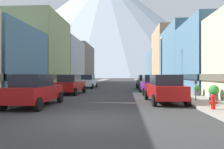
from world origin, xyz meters
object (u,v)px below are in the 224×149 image
at_px(car_right_2, 145,82).
at_px(parking_meter_near, 196,87).
at_px(streetlamp_right, 162,55).
at_px(fire_hydrant_near, 213,101).
at_px(potted_plant_1, 197,91).
at_px(potted_plant_2, 50,85).
at_px(car_right_0, 165,89).
at_px(car_left_2, 88,81).
at_px(pedestrian_1, 161,81).
at_px(pedestrian_0, 11,88).
at_px(car_left_1, 70,84).
at_px(car_right_1, 152,84).
at_px(car_left_0, 35,90).
at_px(potted_plant_0, 214,92).

bearing_deg(car_right_2, parking_meter_near, -81.55).
bearing_deg(streetlamp_right, car_right_2, 119.32).
height_order(fire_hydrant_near, parking_meter_near, parking_meter_near).
relative_size(potted_plant_1, potted_plant_2, 0.80).
height_order(car_right_0, potted_plant_1, car_right_0).
distance_m(car_left_2, potted_plant_2, 6.66).
xyz_separation_m(potted_plant_2, pedestrian_1, (13.25, 7.21, 0.25)).
bearing_deg(pedestrian_0, car_right_0, 0.64).
distance_m(car_left_2, car_right_2, 7.86).
relative_size(fire_hydrant_near, streetlamp_right, 0.12).
xyz_separation_m(potted_plant_1, pedestrian_1, (-0.75, 12.92, 0.40)).
height_order(car_left_1, fire_hydrant_near, car_left_1).
bearing_deg(car_right_2, pedestrian_0, -127.20).
relative_size(car_right_1, potted_plant_1, 5.53).
bearing_deg(car_left_1, car_left_0, -89.99).
xyz_separation_m(car_left_1, car_left_2, (0.00, 9.36, 0.00)).
xyz_separation_m(car_right_0, car_right_1, (-0.00, 6.52, 0.00)).
relative_size(potted_plant_1, pedestrian_1, 0.48).
height_order(car_left_0, potted_plant_2, car_left_0).
xyz_separation_m(car_left_2, car_right_2, (7.60, -2.01, 0.00)).
relative_size(fire_hydrant_near, potted_plant_1, 0.87).
distance_m(car_right_0, streetlamp_right, 10.92).
height_order(car_left_2, potted_plant_1, car_left_2).
height_order(potted_plant_0, pedestrian_1, pedestrian_1).
relative_size(car_right_0, fire_hydrant_near, 6.35).
xyz_separation_m(car_left_0, car_left_1, (-0.00, 7.80, 0.00)).
bearing_deg(potted_plant_1, potted_plant_2, 157.82).
bearing_deg(car_right_0, parking_meter_near, -0.11).
height_order(car_left_1, potted_plant_2, car_left_1).
bearing_deg(potted_plant_1, car_right_1, 137.56).
height_order(car_left_0, car_left_1, same).
xyz_separation_m(car_left_0, potted_plant_1, (10.80, 5.62, -0.37)).
bearing_deg(car_left_1, pedestrian_1, 46.87).
xyz_separation_m(car_right_1, potted_plant_0, (3.20, -6.14, -0.23)).
xyz_separation_m(car_right_2, pedestrian_0, (-10.05, -13.24, 0.02)).
bearing_deg(car_left_2, car_right_1, -48.60).
bearing_deg(car_left_0, car_left_2, 90.00).
bearing_deg(car_left_2, potted_plant_2, -118.70).
relative_size(car_right_0, potted_plant_1, 5.55).
bearing_deg(pedestrian_1, potted_plant_2, -151.43).
distance_m(potted_plant_0, potted_plant_1, 3.22).
bearing_deg(car_left_0, potted_plant_2, 105.78).
distance_m(parking_meter_near, streetlamp_right, 10.79).
distance_m(car_right_1, fire_hydrant_near, 10.07).
bearing_deg(car_right_1, car_left_1, -174.48).
distance_m(fire_hydrant_near, pedestrian_1, 19.94).
height_order(fire_hydrant_near, pedestrian_0, pedestrian_0).
bearing_deg(car_right_0, potted_plant_2, 139.28).
bearing_deg(pedestrian_0, car_left_1, 67.44).
bearing_deg(fire_hydrant_near, car_left_0, 171.47).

